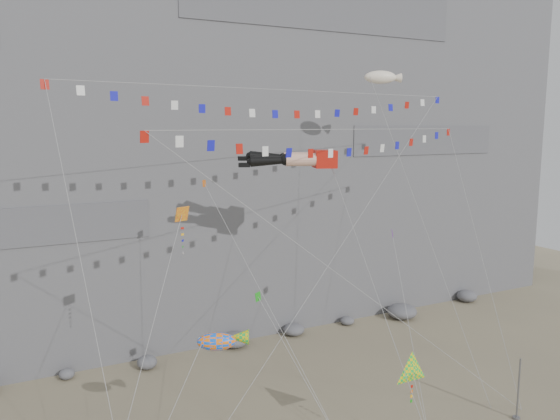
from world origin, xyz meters
TOP-DOWN VIEW (x-y plane):
  - cliff at (0.00, 32.00)m, footprint 80.00×28.00m
  - talus_boulders at (0.00, 17.00)m, footprint 60.00×3.00m
  - anchor_pole_right at (12.28, -2.85)m, footprint 0.12×0.12m
  - legs_kite at (1.50, 8.15)m, footprint 7.15×19.53m
  - flag_banner_upper at (0.66, 8.37)m, footprint 31.34×13.96m
  - flag_banner_lower at (1.98, 3.38)m, footprint 26.91×10.29m
  - harlequin_kite at (-8.83, 2.33)m, footprint 7.37×6.80m
  - fish_windsock at (-7.84, -0.05)m, footprint 8.40×4.38m
  - delta_kite at (2.68, -3.40)m, footprint 3.45×6.10m
  - blimp_windsock at (10.42, 10.60)m, footprint 3.90×13.04m
  - small_kite_a at (-5.06, 8.83)m, footprint 4.49×14.89m
  - small_kite_b at (7.40, 4.64)m, footprint 5.12×10.76m
  - small_kite_c at (-4.14, 2.53)m, footprint 3.06×10.48m

SIDE VIEW (x-z plane):
  - talus_boulders at x=0.00m, z-range 0.00..1.20m
  - anchor_pole_right at x=12.28m, z-range 0.00..4.30m
  - delta_kite at x=2.68m, z-range 1.44..9.77m
  - fish_windsock at x=-7.84m, z-range 2.68..13.59m
  - small_kite_c at x=-4.14m, z-range 2.33..16.03m
  - small_kite_b at x=7.40m, z-range 3.54..19.61m
  - harlequin_kite at x=-8.83m, z-range 6.11..23.17m
  - small_kite_a at x=-5.06m, z-range 4.42..25.87m
  - legs_kite at x=1.50m, z-range 5.17..29.00m
  - flag_banner_lower at x=1.98m, z-range 7.65..30.73m
  - flag_banner_upper at x=0.66m, z-range 7.72..36.06m
  - blimp_windsock at x=10.42m, z-range 10.21..36.33m
  - cliff at x=0.00m, z-range 0.00..50.00m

